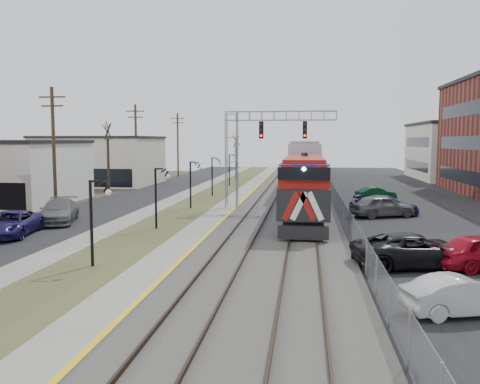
# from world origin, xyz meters

# --- Properties ---
(ground) EXTENTS (160.00, 160.00, 0.00)m
(ground) POSITION_xyz_m (0.00, 0.00, 0.00)
(ground) COLOR #473D2D
(ground) RESTS_ON ground
(street_west) EXTENTS (7.00, 120.00, 0.04)m
(street_west) POSITION_xyz_m (-11.50, 35.00, 0.02)
(street_west) COLOR black
(street_west) RESTS_ON ground
(sidewalk) EXTENTS (2.00, 120.00, 0.08)m
(sidewalk) POSITION_xyz_m (-7.00, 35.00, 0.04)
(sidewalk) COLOR gray
(sidewalk) RESTS_ON ground
(grass_median) EXTENTS (4.00, 120.00, 0.06)m
(grass_median) POSITION_xyz_m (-4.00, 35.00, 0.03)
(grass_median) COLOR #444C28
(grass_median) RESTS_ON ground
(platform) EXTENTS (2.00, 120.00, 0.24)m
(platform) POSITION_xyz_m (-1.00, 35.00, 0.12)
(platform) COLOR gray
(platform) RESTS_ON ground
(ballast_bed) EXTENTS (8.00, 120.00, 0.20)m
(ballast_bed) POSITION_xyz_m (4.00, 35.00, 0.10)
(ballast_bed) COLOR #595651
(ballast_bed) RESTS_ON ground
(parking_lot) EXTENTS (16.00, 120.00, 0.04)m
(parking_lot) POSITION_xyz_m (16.00, 35.00, 0.02)
(parking_lot) COLOR black
(parking_lot) RESTS_ON ground
(platform_edge) EXTENTS (0.24, 120.00, 0.01)m
(platform_edge) POSITION_xyz_m (-0.12, 35.00, 0.24)
(platform_edge) COLOR gold
(platform_edge) RESTS_ON platform
(track_near) EXTENTS (1.58, 120.00, 0.15)m
(track_near) POSITION_xyz_m (2.00, 35.00, 0.28)
(track_near) COLOR #2D2119
(track_near) RESTS_ON ballast_bed
(track_far) EXTENTS (1.58, 120.00, 0.15)m
(track_far) POSITION_xyz_m (5.50, 35.00, 0.28)
(track_far) COLOR #2D2119
(track_far) RESTS_ON ballast_bed
(train) EXTENTS (3.00, 63.05, 5.33)m
(train) POSITION_xyz_m (5.50, 47.10, 2.88)
(train) COLOR #132C9B
(train) RESTS_ON ground
(signal_gantry) EXTENTS (9.00, 1.07, 8.15)m
(signal_gantry) POSITION_xyz_m (1.22, 27.99, 5.59)
(signal_gantry) COLOR gray
(signal_gantry) RESTS_ON ground
(lampposts) EXTENTS (0.14, 62.14, 4.00)m
(lampposts) POSITION_xyz_m (-4.00, 18.29, 2.00)
(lampposts) COLOR black
(lampposts) RESTS_ON ground
(utility_poles) EXTENTS (0.28, 80.28, 10.00)m
(utility_poles) POSITION_xyz_m (-14.50, 25.00, 5.00)
(utility_poles) COLOR #4C3823
(utility_poles) RESTS_ON ground
(fence) EXTENTS (0.04, 120.00, 1.60)m
(fence) POSITION_xyz_m (8.20, 35.00, 0.80)
(fence) COLOR gray
(fence) RESTS_ON ground
(bare_trees) EXTENTS (12.30, 42.30, 5.95)m
(bare_trees) POSITION_xyz_m (-12.66, 38.91, 2.70)
(bare_trees) COLOR #382D23
(bare_trees) RESTS_ON ground
(car_lot_b) EXTENTS (4.15, 2.39, 1.29)m
(car_lot_b) POSITION_xyz_m (10.77, 3.42, 0.65)
(car_lot_b) COLOR silver
(car_lot_b) RESTS_ON ground
(car_lot_c) EXTENTS (6.01, 3.78, 1.55)m
(car_lot_c) POSITION_xyz_m (10.54, 9.82, 0.77)
(car_lot_c) COLOR black
(car_lot_c) RESTS_ON ground
(car_lot_d) EXTENTS (5.31, 3.67, 1.43)m
(car_lot_d) POSITION_xyz_m (11.89, 26.77, 0.71)
(car_lot_d) COLOR #18164E
(car_lot_d) RESTS_ON ground
(car_lot_e) EXTENTS (5.23, 3.59, 1.65)m
(car_lot_e) POSITION_xyz_m (11.33, 25.16, 0.83)
(car_lot_e) COLOR slate
(car_lot_e) RESTS_ON ground
(car_lot_f) EXTENTS (4.07, 2.61, 1.27)m
(car_lot_f) POSITION_xyz_m (12.28, 35.80, 0.63)
(car_lot_f) COLOR #0C401E
(car_lot_f) RESTS_ON ground
(car_street_a) EXTENTS (3.43, 5.71, 1.48)m
(car_street_a) POSITION_xyz_m (-11.98, 14.50, 0.74)
(car_street_a) COLOR navy
(car_street_a) RESTS_ON ground
(car_street_b) EXTENTS (3.83, 5.96, 1.61)m
(car_street_b) POSITION_xyz_m (-11.50, 19.57, 0.80)
(car_street_b) COLOR slate
(car_street_b) RESTS_ON ground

